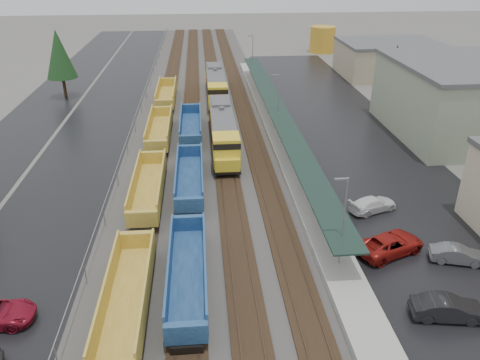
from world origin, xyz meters
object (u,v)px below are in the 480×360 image
object	(u,v)px
well_string_blue	(188,274)
well_string_yellow	(140,233)
parked_car_east_c	(373,204)
locomotive_lead	(223,131)
parked_car_east_b	(390,244)
parked_car_east_a	(448,309)
parked_car_east_e	(458,255)
locomotive_trail	(216,86)
storage_tank	(322,39)

from	to	relation	value
well_string_blue	well_string_yellow	bearing A→B (deg)	125.19
well_string_blue	parked_car_east_c	xyz separation A→B (m)	(17.24, 9.66, -0.49)
locomotive_lead	parked_car_east_b	distance (m)	26.46
parked_car_east_a	parked_car_east_b	xyz separation A→B (m)	(-1.00, 7.67, 0.02)
well_string_blue	parked_car_east_e	size ratio (longest dim) A/B	18.09
well_string_blue	parked_car_east_e	world-z (taller)	well_string_blue
well_string_blue	parked_car_east_a	xyz separation A→B (m)	(17.32, -4.76, -0.40)
locomotive_trail	parked_car_east_c	xyz separation A→B (m)	(13.24, -37.62, -1.66)
locomotive_lead	well_string_yellow	bearing A→B (deg)	-111.22
locomotive_lead	parked_car_east_a	bearing A→B (deg)	-66.77
storage_tank	well_string_yellow	bearing A→B (deg)	-113.82
locomotive_lead	parked_car_east_c	xyz separation A→B (m)	(13.24, -16.62, -1.66)
well_string_yellow	parked_car_east_e	world-z (taller)	well_string_yellow
locomotive_lead	parked_car_east_a	distance (m)	33.81
locomotive_trail	well_string_yellow	world-z (taller)	locomotive_trail
parked_car_east_b	parked_car_east_c	distance (m)	6.81
parked_car_east_a	parked_car_east_b	distance (m)	7.74
locomotive_trail	parked_car_east_b	world-z (taller)	locomotive_trail
locomotive_trail	parked_car_east_b	size ratio (longest dim) A/B	3.32
locomotive_trail	well_string_blue	size ratio (longest dim) A/B	0.25
well_string_blue	storage_tank	bearing A→B (deg)	69.97
locomotive_lead	locomotive_trail	xyz separation A→B (m)	(0.00, 21.00, 0.00)
well_string_blue	locomotive_trail	bearing A→B (deg)	85.16
locomotive_lead	parked_car_east_c	world-z (taller)	locomotive_lead
well_string_yellow	parked_car_east_a	xyz separation A→B (m)	(21.32, -10.43, -0.43)
well_string_yellow	storage_tank	xyz separation A→B (m)	(34.86, 78.96, 1.74)
well_string_yellow	storage_tank	distance (m)	86.33
parked_car_east_e	parked_car_east_b	bearing A→B (deg)	86.41
parked_car_east_b	parked_car_east_c	size ratio (longest dim) A/B	1.22
well_string_blue	storage_tank	xyz separation A→B (m)	(30.86, 84.64, 1.77)
locomotive_trail	parked_car_east_e	world-z (taller)	locomotive_trail
locomotive_trail	parked_car_east_a	xyz separation A→B (m)	(13.32, -52.04, -1.56)
well_string_yellow	parked_car_east_e	size ratio (longest dim) A/B	22.63
locomotive_trail	well_string_blue	world-z (taller)	locomotive_trail
well_string_blue	parked_car_east_b	xyz separation A→B (m)	(16.32, 2.91, -0.38)
parked_car_east_a	well_string_blue	bearing A→B (deg)	83.45
parked_car_east_b	storage_tank	bearing A→B (deg)	-32.36
parked_car_east_e	parked_car_east_c	bearing A→B (deg)	40.76
parked_car_east_a	parked_car_east_e	xyz separation A→B (m)	(3.82, 5.96, -0.10)
storage_tank	locomotive_lead	bearing A→B (deg)	-114.71
storage_tank	parked_car_east_b	distance (m)	83.04
well_string_yellow	parked_car_east_a	distance (m)	23.74
storage_tank	parked_car_east_a	xyz separation A→B (m)	(-13.54, -89.40, -2.17)
locomotive_lead	well_string_yellow	xyz separation A→B (m)	(-8.00, -20.60, -1.13)
well_string_yellow	parked_car_east_a	bearing A→B (deg)	-26.07
parked_car_east_e	locomotive_trail	bearing A→B (deg)	36.38
well_string_blue	parked_car_east_c	bearing A→B (deg)	29.25
locomotive_trail	parked_car_east_a	world-z (taller)	locomotive_trail
well_string_yellow	parked_car_east_a	size ratio (longest dim) A/B	19.79
well_string_blue	parked_car_east_b	world-z (taller)	well_string_blue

